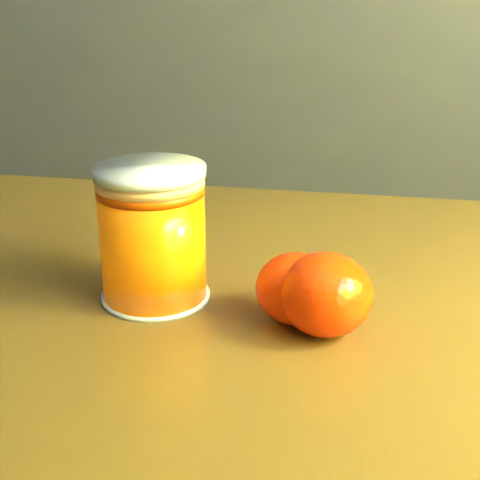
% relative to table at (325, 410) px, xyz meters
% --- Properties ---
extents(kitchen_counter, '(3.15, 0.60, 0.90)m').
position_rel_table_xyz_m(kitchen_counter, '(-0.80, 1.12, -0.14)').
color(kitchen_counter, '#4B4C50').
rests_on(kitchen_counter, ground).
extents(table, '(0.97, 0.72, 0.68)m').
position_rel_table_xyz_m(table, '(0.00, 0.00, 0.00)').
color(table, brown).
rests_on(table, ground).
extents(juice_glass, '(0.09, 0.09, 0.11)m').
position_rel_table_xyz_m(juice_glass, '(-0.14, -0.01, 0.14)').
color(juice_glass, '#FF6C05').
rests_on(juice_glass, table).
extents(orange_front, '(0.07, 0.07, 0.05)m').
position_rel_table_xyz_m(orange_front, '(-0.02, -0.01, 0.11)').
color(orange_front, '#FF3305').
rests_on(orange_front, table).
extents(orange_back, '(0.09, 0.09, 0.06)m').
position_rel_table_xyz_m(orange_back, '(-0.00, -0.03, 0.12)').
color(orange_back, '#FF3305').
rests_on(orange_back, table).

